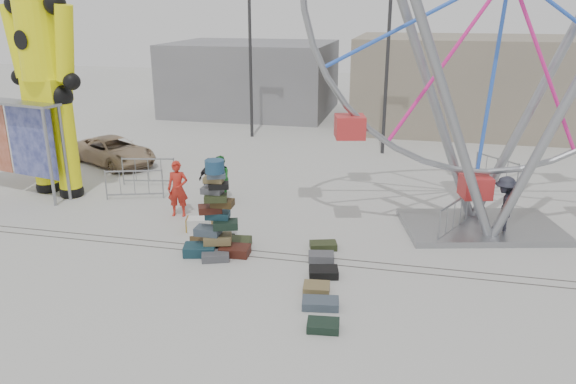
% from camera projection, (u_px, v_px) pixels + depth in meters
% --- Properties ---
extents(ground, '(90.00, 90.00, 0.00)m').
position_uv_depth(ground, '(237.00, 265.00, 15.13)').
color(ground, '#9E9E99').
rests_on(ground, ground).
extents(track_line_near, '(40.00, 0.04, 0.01)m').
position_uv_depth(track_line_near, '(244.00, 256.00, 15.68)').
color(track_line_near, '#47443F').
rests_on(track_line_near, ground).
extents(track_line_far, '(40.00, 0.04, 0.01)m').
position_uv_depth(track_line_far, '(248.00, 250.00, 16.05)').
color(track_line_far, '#47443F').
rests_on(track_line_far, ground).
extents(building_right, '(12.00, 8.00, 5.00)m').
position_uv_depth(building_right, '(465.00, 83.00, 31.32)').
color(building_right, gray).
rests_on(building_right, ground).
extents(building_left, '(10.00, 8.00, 4.40)m').
position_uv_depth(building_left, '(252.00, 78.00, 36.03)').
color(building_left, gray).
rests_on(building_left, ground).
extents(lamp_post_right, '(1.41, 0.25, 8.00)m').
position_uv_depth(lamp_post_right, '(390.00, 56.00, 25.05)').
color(lamp_post_right, '#2D2D30').
rests_on(lamp_post_right, ground).
extents(lamp_post_left, '(1.41, 0.25, 8.00)m').
position_uv_depth(lamp_post_left, '(252.00, 50.00, 28.39)').
color(lamp_post_left, '#2D2D30').
rests_on(lamp_post_left, ground).
extents(suitcase_tower, '(1.96, 1.72, 2.71)m').
position_uv_depth(suitcase_tower, '(217.00, 227.00, 15.73)').
color(suitcase_tower, '#163744').
rests_on(suitcase_tower, ground).
extents(crash_test_dummy, '(3.35, 1.47, 8.43)m').
position_uv_depth(crash_test_dummy, '(44.00, 72.00, 19.47)').
color(crash_test_dummy, black).
rests_on(crash_test_dummy, ground).
extents(ferris_wheel, '(11.20, 3.86, 13.32)m').
position_uv_depth(ferris_wheel, '(506.00, 9.00, 15.42)').
color(ferris_wheel, gray).
rests_on(ferris_wheel, ground).
extents(banner_scaffold, '(4.87, 1.79, 3.48)m').
position_uv_depth(banner_scaffold, '(6.00, 124.00, 20.00)').
color(banner_scaffold, gray).
rests_on(banner_scaffold, ground).
extents(steamer_trunk, '(0.92, 0.67, 0.39)m').
position_uv_depth(steamer_trunk, '(200.00, 224.00, 17.43)').
color(steamer_trunk, silver).
rests_on(steamer_trunk, ground).
extents(row_case_0, '(0.86, 0.66, 0.20)m').
position_uv_depth(row_case_0, '(323.00, 246.00, 16.11)').
color(row_case_0, '#2D361B').
rests_on(row_case_0, ground).
extents(row_case_1, '(0.77, 0.60, 0.21)m').
position_uv_depth(row_case_1, '(321.00, 257.00, 15.38)').
color(row_case_1, '#4F5056').
rests_on(row_case_1, ground).
extents(row_case_2, '(0.85, 0.69, 0.22)m').
position_uv_depth(row_case_2, '(324.00, 272.00, 14.49)').
color(row_case_2, black).
rests_on(row_case_2, ground).
extents(row_case_3, '(0.70, 0.60, 0.21)m').
position_uv_depth(row_case_3, '(316.00, 288.00, 13.67)').
color(row_case_3, olive).
rests_on(row_case_3, ground).
extents(row_case_4, '(0.92, 0.61, 0.20)m').
position_uv_depth(row_case_4, '(320.00, 303.00, 12.99)').
color(row_case_4, '#3F4D5A').
rests_on(row_case_4, ground).
extents(row_case_5, '(0.75, 0.57, 0.19)m').
position_uv_depth(row_case_5, '(323.00, 326.00, 12.11)').
color(row_case_5, black).
rests_on(row_case_5, ground).
extents(barricade_dummy_a, '(1.95, 0.65, 1.10)m').
position_uv_depth(barricade_dummy_a, '(54.00, 169.00, 21.91)').
color(barricade_dummy_a, gray).
rests_on(barricade_dummy_a, ground).
extents(barricade_dummy_b, '(1.98, 0.50, 1.10)m').
position_uv_depth(barricade_dummy_b, '(149.00, 171.00, 21.65)').
color(barricade_dummy_b, gray).
rests_on(barricade_dummy_b, ground).
extents(barricade_dummy_c, '(1.93, 0.71, 1.10)m').
position_uv_depth(barricade_dummy_c, '(134.00, 184.00, 20.10)').
color(barricade_dummy_c, gray).
rests_on(barricade_dummy_c, ground).
extents(barricade_wheel_front, '(0.99, 1.83, 1.10)m').
position_uv_depth(barricade_wheel_front, '(454.00, 218.00, 16.96)').
color(barricade_wheel_front, gray).
rests_on(barricade_wheel_front, ground).
extents(barricade_wheel_back, '(1.43, 1.54, 1.10)m').
position_uv_depth(barricade_wheel_back, '(496.00, 171.00, 21.69)').
color(barricade_wheel_back, gray).
rests_on(barricade_wheel_back, ground).
extents(pedestrian_red, '(0.76, 0.57, 1.87)m').
position_uv_depth(pedestrian_red, '(178.00, 189.00, 18.39)').
color(pedestrian_red, red).
rests_on(pedestrian_red, ground).
extents(pedestrian_green, '(0.94, 0.99, 1.61)m').
position_uv_depth(pedestrian_green, '(220.00, 178.00, 19.95)').
color(pedestrian_green, '#165B1C').
rests_on(pedestrian_green, ground).
extents(pedestrian_black, '(1.06, 0.76, 1.67)m').
position_uv_depth(pedestrian_black, '(210.00, 181.00, 19.49)').
color(pedestrian_black, black).
rests_on(pedestrian_black, ground).
extents(pedestrian_grey, '(0.90, 1.30, 1.85)m').
position_uv_depth(pedestrian_grey, '(504.00, 206.00, 16.82)').
color(pedestrian_grey, '#252632').
rests_on(pedestrian_grey, ground).
extents(parked_suv, '(4.68, 3.72, 1.18)m').
position_uv_depth(parked_suv, '(114.00, 151.00, 24.49)').
color(parked_suv, '#9D8365').
rests_on(parked_suv, ground).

